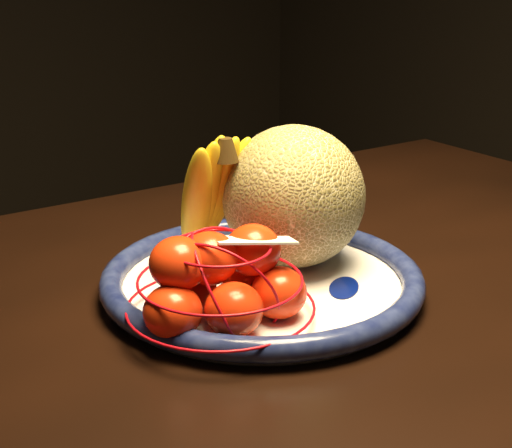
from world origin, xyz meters
TOP-DOWN VIEW (x-y plane):
  - fruit_bowl at (0.16, -0.04)m, footprint 0.32×0.32m
  - cantaloupe at (0.21, -0.02)m, footprint 0.15×0.15m
  - banana_bunch at (0.14, 0.03)m, footprint 0.10×0.10m
  - mandarin_bag at (0.08, -0.08)m, footprint 0.22×0.22m
  - price_tag at (0.11, -0.10)m, footprint 0.08×0.05m

SIDE VIEW (x-z plane):
  - fruit_bowl at x=0.16m, z-range 0.78..0.81m
  - mandarin_bag at x=0.08m, z-range 0.78..0.89m
  - cantaloupe at x=0.21m, z-range 0.80..0.94m
  - price_tag at x=0.11m, z-range 0.86..0.88m
  - banana_bunch at x=0.14m, z-range 0.80..0.95m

